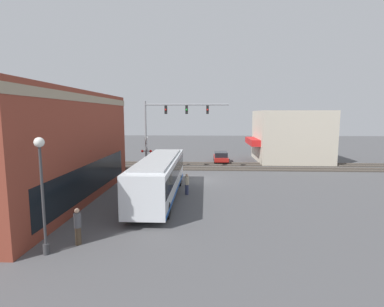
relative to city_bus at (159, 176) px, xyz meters
name	(u,v)px	position (x,y,z in m)	size (l,w,h in m)	color
ground_plane	(199,180)	(6.41, -2.80, -1.70)	(120.00, 120.00, 0.00)	#4C4C4F
brick_building	(26,147)	(-1.04, 9.35, 2.22)	(18.12, 9.37, 7.84)	brown
shop_building	(290,136)	(18.98, -14.69, 1.63)	(8.88, 10.04, 6.69)	beige
city_bus	(159,176)	(0.00, 0.00, 0.00)	(12.36, 2.59, 3.07)	silver
traffic_signal_gantry	(170,119)	(10.75, 0.41, 4.03)	(0.42, 9.06, 7.65)	gray
crossing_signal	(147,151)	(10.01, 2.93, 0.59)	(1.41, 1.18, 3.81)	gray
streetlamp	(42,186)	(-9.19, 3.68, 1.43)	(0.44, 0.44, 5.26)	#38383A
rail_track_near	(200,168)	(12.41, -2.80, -1.67)	(2.60, 60.00, 0.15)	#332D28
rail_track_far	(201,164)	(15.61, -2.80, -1.67)	(2.60, 60.00, 0.15)	#332D28
parked_car_red	(221,157)	(17.39, -5.40, -1.06)	(4.57, 1.82, 1.36)	#B21E19
pedestrian_by_lamp	(78,226)	(-8.12, 2.68, -0.78)	(0.34, 0.34, 1.80)	#473828
pedestrian_near_bus	(187,184)	(1.17, -1.96, -0.87)	(0.34, 0.34, 1.65)	#2D3351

